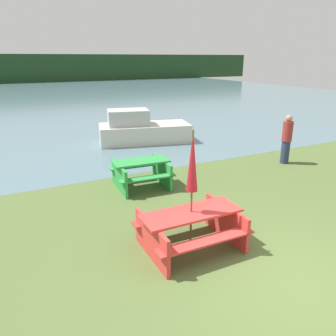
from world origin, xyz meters
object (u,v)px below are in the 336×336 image
picnic_table_red (191,226)px  umbrella_crimson (192,163)px  person (287,139)px  picnic_table_green (141,171)px  boat (141,130)px

picnic_table_red → umbrella_crimson: size_ratio=0.83×
picnic_table_red → person: bearing=28.9°
picnic_table_green → umbrella_crimson: bearing=-96.2°
picnic_table_green → boat: 5.18m
person → boat: bearing=123.1°
picnic_table_green → boat: bearing=67.3°
picnic_table_green → picnic_table_red: bearing=-96.2°
picnic_table_red → boat: (2.36, 8.09, 0.07)m
picnic_table_red → person: 6.43m
umbrella_crimson → boat: (2.36, 8.09, -1.17)m
boat → person: (3.25, -4.98, 0.31)m
picnic_table_green → boat: (2.00, 4.77, 0.07)m
picnic_table_green → boat: boat is taller
boat → picnic_table_green: bearing=-99.3°
person → umbrella_crimson: bearing=-151.1°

